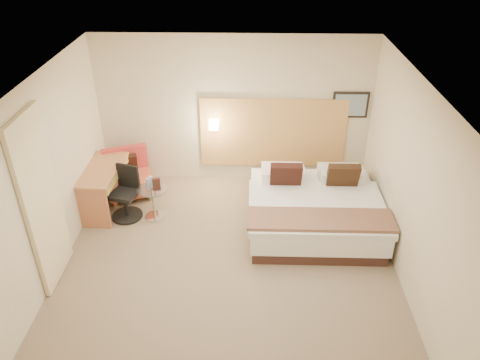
{
  "coord_description": "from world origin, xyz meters",
  "views": [
    {
      "loc": [
        0.31,
        -5.16,
        4.54
      ],
      "look_at": [
        0.15,
        0.77,
        0.98
      ],
      "focal_mm": 35.0,
      "sensor_mm": 36.0,
      "label": 1
    }
  ],
  "objects_px": {
    "bed": "(314,208)",
    "lounge_chair": "(129,177)",
    "desk_chair": "(126,197)",
    "desk": "(104,177)",
    "side_table": "(154,201)"
  },
  "relations": [
    {
      "from": "lounge_chair",
      "to": "desk",
      "type": "bearing_deg",
      "value": -118.91
    },
    {
      "from": "bed",
      "to": "lounge_chair",
      "type": "bearing_deg",
      "value": 164.15
    },
    {
      "from": "bed",
      "to": "desk",
      "type": "xyz_separation_m",
      "value": [
        -3.44,
        0.42,
        0.28
      ]
    },
    {
      "from": "side_table",
      "to": "desk",
      "type": "bearing_deg",
      "value": 163.72
    },
    {
      "from": "bed",
      "to": "side_table",
      "type": "bearing_deg",
      "value": 176.17
    },
    {
      "from": "bed",
      "to": "desk_chair",
      "type": "height_order",
      "value": "bed"
    },
    {
      "from": "bed",
      "to": "lounge_chair",
      "type": "relative_size",
      "value": 2.18
    },
    {
      "from": "bed",
      "to": "lounge_chair",
      "type": "height_order",
      "value": "bed"
    },
    {
      "from": "desk_chair",
      "to": "lounge_chair",
      "type": "bearing_deg",
      "value": 100.23
    },
    {
      "from": "side_table",
      "to": "desk",
      "type": "distance_m",
      "value": 0.93
    },
    {
      "from": "bed",
      "to": "desk_chair",
      "type": "xyz_separation_m",
      "value": [
        -3.05,
        0.19,
        0.04
      ]
    },
    {
      "from": "side_table",
      "to": "desk",
      "type": "relative_size",
      "value": 0.46
    },
    {
      "from": "bed",
      "to": "side_table",
      "type": "xyz_separation_m",
      "value": [
        -2.6,
        0.17,
        -0.03
      ]
    },
    {
      "from": "side_table",
      "to": "bed",
      "type": "bearing_deg",
      "value": -3.83
    },
    {
      "from": "lounge_chair",
      "to": "desk_chair",
      "type": "bearing_deg",
      "value": -79.77
    }
  ]
}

